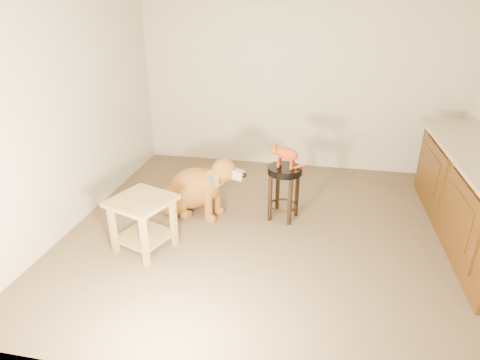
% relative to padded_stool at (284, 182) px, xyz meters
% --- Properties ---
extents(floor, '(4.50, 4.00, 0.01)m').
position_rel_padded_stool_xyz_m(floor, '(0.01, -0.33, -0.45)').
color(floor, brown).
rests_on(floor, ground).
extents(room_shell, '(4.54, 4.04, 2.62)m').
position_rel_padded_stool_xyz_m(room_shell, '(0.01, -0.33, 1.23)').
color(room_shell, beige).
rests_on(room_shell, ground).
extents(cabinet_run, '(0.70, 2.56, 0.94)m').
position_rel_padded_stool_xyz_m(cabinet_run, '(1.95, -0.03, -0.01)').
color(cabinet_run, '#4A2C0D').
rests_on(cabinet_run, ground).
extents(padded_stool, '(0.40, 0.40, 0.63)m').
position_rel_padded_stool_xyz_m(padded_stool, '(0.00, 0.00, 0.00)').
color(padded_stool, black).
rests_on(padded_stool, ground).
extents(wood_stool, '(0.38, 0.38, 0.65)m').
position_rel_padded_stool_xyz_m(wood_stool, '(1.86, 0.37, -0.11)').
color(wood_stool, brown).
rests_on(wood_stool, ground).
extents(side_table, '(0.69, 0.69, 0.56)m').
position_rel_padded_stool_xyz_m(side_table, '(-1.29, -0.89, -0.08)').
color(side_table, olive).
rests_on(side_table, ground).
extents(golden_retriever, '(1.21, 0.70, 0.80)m').
position_rel_padded_stool_xyz_m(golden_retriever, '(-1.03, -0.07, -0.15)').
color(golden_retriever, brown).
rests_on(golden_retriever, ground).
extents(tabby_kitten, '(0.45, 0.19, 0.28)m').
position_rel_padded_stool_xyz_m(tabby_kitten, '(-0.01, 0.00, 0.33)').
color(tabby_kitten, '#922E0E').
rests_on(tabby_kitten, padded_stool).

